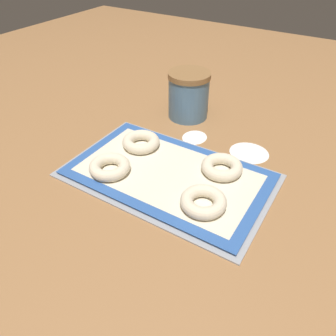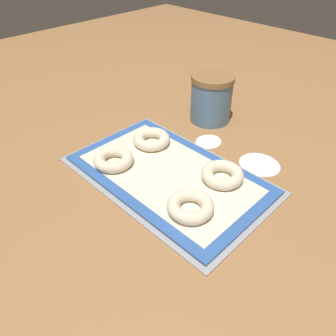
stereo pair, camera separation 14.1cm
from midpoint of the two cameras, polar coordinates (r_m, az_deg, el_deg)
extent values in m
plane|color=olive|center=(0.80, -5.62, -1.87)|extent=(2.80, 2.80, 0.00)
cube|color=#93969B|center=(0.80, -5.05, -1.57)|extent=(0.50, 0.31, 0.01)
cube|color=#2D569E|center=(0.79, -5.07, -1.28)|extent=(0.47, 0.28, 0.00)
cube|color=beige|center=(0.79, -5.07, -1.26)|extent=(0.42, 0.23, 0.00)
torus|color=beige|center=(0.81, -15.07, -0.16)|extent=(0.10, 0.10, 0.03)
torus|color=beige|center=(0.69, 0.42, -6.34)|extent=(0.10, 0.10, 0.03)
torus|color=beige|center=(0.89, -9.30, 4.23)|extent=(0.10, 0.10, 0.03)
torus|color=beige|center=(0.79, 4.39, -0.19)|extent=(0.10, 0.10, 0.03)
cylinder|color=slate|center=(1.02, -0.41, 11.98)|extent=(0.12, 0.12, 0.13)
cylinder|color=olive|center=(0.99, -0.43, 15.71)|extent=(0.13, 0.13, 0.02)
ellipsoid|color=white|center=(0.94, 0.40, 5.17)|extent=(0.07, 0.08, 0.00)
ellipsoid|color=white|center=(0.89, 9.65, 2.42)|extent=(0.11, 0.10, 0.00)
camera|label=1|loc=(0.07, -95.16, -3.97)|focal=35.00mm
camera|label=2|loc=(0.07, 84.84, 3.97)|focal=35.00mm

